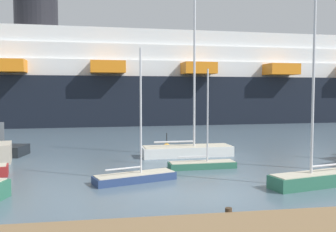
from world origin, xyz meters
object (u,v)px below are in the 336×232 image
at_px(sailboat_5, 317,176).
at_px(sailboat_4, 202,163).
at_px(channel_buoy_2, 167,147).
at_px(sailboat_2, 135,175).
at_px(sailboat_0, 187,149).
at_px(cruise_ship, 181,82).

bearing_deg(sailboat_5, sailboat_4, -61.65).
relative_size(sailboat_5, channel_buoy_2, 6.55).
relative_size(sailboat_2, sailboat_4, 1.14).
xyz_separation_m(sailboat_0, sailboat_2, (-4.28, -7.08, -0.22)).
bearing_deg(sailboat_4, channel_buoy_2, 97.41).
xyz_separation_m(sailboat_5, channel_buoy_2, (-5.59, 11.66, -0.16)).
bearing_deg(sailboat_4, sailboat_0, 87.43).
distance_m(sailboat_0, sailboat_5, 10.46).
relative_size(sailboat_2, sailboat_5, 0.72).
bearing_deg(sailboat_2, cruise_ship, 56.70).
height_order(sailboat_4, channel_buoy_2, sailboat_4).
xyz_separation_m(sailboat_2, channel_buoy_2, (3.14, 9.28, 0.01)).
distance_m(channel_buoy_2, cruise_ship, 31.75).
xyz_separation_m(sailboat_2, sailboat_5, (8.73, -2.38, 0.17)).
distance_m(sailboat_2, sailboat_5, 9.05).
relative_size(sailboat_2, cruise_ship, 0.06).
relative_size(channel_buoy_2, cruise_ship, 0.01).
height_order(sailboat_0, sailboat_2, sailboat_0).
bearing_deg(sailboat_4, cruise_ship, 78.36).
distance_m(sailboat_0, sailboat_2, 8.28).
relative_size(sailboat_0, cruise_ship, 0.09).
bearing_deg(sailboat_0, cruise_ship, 76.88).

